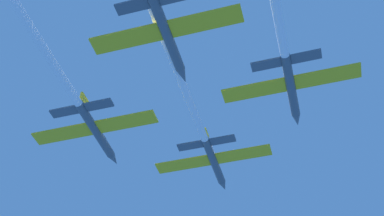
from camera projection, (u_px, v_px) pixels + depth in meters
jet_lead at (186, 92)px, 61.79m from camera, size 16.91×52.21×2.80m
jet_left_wing at (39, 42)px, 54.12m from camera, size 16.91×53.64×2.80m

